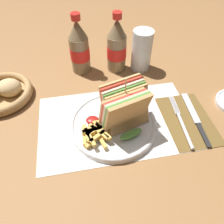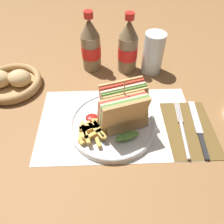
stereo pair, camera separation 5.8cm
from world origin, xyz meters
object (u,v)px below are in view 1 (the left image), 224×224
(bread_basket, at_px, (1,93))
(coke_bottle_near, at_px, (79,48))
(plate_main, at_px, (113,125))
(glass_near, at_px, (142,50))
(club_sandwich, at_px, (125,109))
(coke_bottle_far, at_px, (117,47))
(fork, at_px, (183,125))
(knife, at_px, (196,118))

(bread_basket, bearing_deg, coke_bottle_near, 21.10)
(plate_main, distance_m, bread_basket, 0.36)
(plate_main, bearing_deg, coke_bottle_near, 102.39)
(coke_bottle_near, xyz_separation_m, bread_basket, (-0.25, -0.10, -0.07))
(glass_near, xyz_separation_m, bread_basket, (-0.46, -0.07, -0.05))
(club_sandwich, height_order, coke_bottle_near, coke_bottle_near)
(coke_bottle_far, bearing_deg, club_sandwich, -97.14)
(plate_main, relative_size, bread_basket, 1.27)
(fork, xyz_separation_m, coke_bottle_far, (-0.13, 0.30, 0.08))
(coke_bottle_far, xyz_separation_m, glass_near, (0.08, -0.01, -0.02))
(glass_near, bearing_deg, bread_basket, -170.99)
(knife, xyz_separation_m, coke_bottle_near, (-0.29, 0.29, 0.08))
(fork, height_order, coke_bottle_near, coke_bottle_near)
(coke_bottle_near, bearing_deg, fork, -51.44)
(coke_bottle_near, height_order, coke_bottle_far, same)
(fork, distance_m, knife, 0.05)
(fork, height_order, coke_bottle_far, coke_bottle_far)
(plate_main, relative_size, glass_near, 1.71)
(knife, bearing_deg, club_sandwich, -178.58)
(plate_main, relative_size, coke_bottle_near, 1.19)
(knife, relative_size, glass_near, 1.44)
(fork, distance_m, bread_basket, 0.54)
(club_sandwich, height_order, knife, club_sandwich)
(coke_bottle_near, bearing_deg, coke_bottle_far, -6.59)
(plate_main, height_order, coke_bottle_far, coke_bottle_far)
(glass_near, bearing_deg, coke_bottle_near, 172.96)
(plate_main, xyz_separation_m, coke_bottle_far, (0.06, 0.26, 0.08))
(knife, xyz_separation_m, bread_basket, (-0.55, 0.19, 0.01))
(coke_bottle_near, bearing_deg, club_sandwich, -72.61)
(club_sandwich, height_order, bread_basket, club_sandwich)
(coke_bottle_near, distance_m, coke_bottle_far, 0.12)
(knife, relative_size, coke_bottle_far, 1.00)
(coke_bottle_near, relative_size, glass_near, 1.44)
(glass_near, relative_size, bread_basket, 0.75)
(coke_bottle_far, bearing_deg, glass_near, -7.68)
(fork, xyz_separation_m, knife, (0.05, 0.02, -0.00))
(knife, bearing_deg, fork, -155.89)
(plate_main, xyz_separation_m, knife, (0.23, -0.02, -0.00))
(club_sandwich, relative_size, bread_basket, 0.82)
(bread_basket, bearing_deg, club_sandwich, -28.12)
(plate_main, height_order, glass_near, glass_near)
(glass_near, height_order, bread_basket, glass_near)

